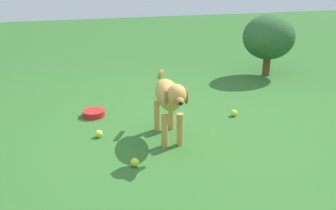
% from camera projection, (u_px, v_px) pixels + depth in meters
% --- Properties ---
extents(ground, '(14.00, 14.00, 0.00)m').
position_uv_depth(ground, '(191.00, 137.00, 3.60)').
color(ground, '#2D6026').
extents(dog, '(0.21, 0.87, 0.59)m').
position_uv_depth(dog, '(169.00, 98.00, 3.41)').
color(dog, '#C69347').
rests_on(dog, ground).
extents(tennis_ball_0, '(0.07, 0.07, 0.07)m').
position_uv_depth(tennis_ball_0, '(135.00, 162.00, 3.09)').
color(tennis_ball_0, '#C1DE33').
rests_on(tennis_ball_0, ground).
extents(tennis_ball_1, '(0.07, 0.07, 0.07)m').
position_uv_depth(tennis_ball_1, '(234.00, 113.00, 4.04)').
color(tennis_ball_1, '#BFDB2A').
rests_on(tennis_ball_1, ground).
extents(tennis_ball_2, '(0.07, 0.07, 0.07)m').
position_uv_depth(tennis_ball_2, '(99.00, 134.00, 3.57)').
color(tennis_ball_2, yellow).
rests_on(tennis_ball_2, ground).
extents(water_bowl, '(0.22, 0.22, 0.06)m').
position_uv_depth(water_bowl, '(94.00, 113.00, 4.04)').
color(water_bowl, red).
rests_on(water_bowl, ground).
extents(shrub_near, '(0.68, 0.61, 0.80)m').
position_uv_depth(shrub_near, '(269.00, 37.00, 5.20)').
color(shrub_near, brown).
rests_on(shrub_near, ground).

